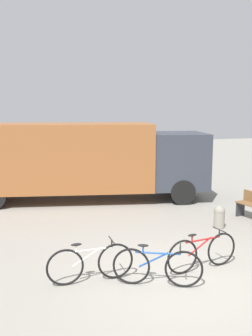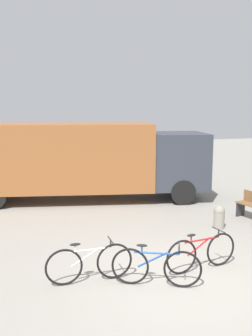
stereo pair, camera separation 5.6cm
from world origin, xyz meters
TOP-DOWN VIEW (x-y plane):
  - ground_plane at (0.00, 0.00)m, footprint 60.00×60.00m
  - delivery_truck at (-0.77, 7.28)m, footprint 9.70×4.12m
  - bicycle_near at (-1.70, 0.49)m, footprint 1.78×0.44m
  - bicycle_middle at (-0.48, -0.05)m, footprint 1.64×0.78m
  - bicycle_far at (0.73, 0.36)m, footprint 1.77×0.44m
  - bollard_near_bench at (2.57, 2.74)m, footprint 0.33×0.33m

SIDE VIEW (x-z plane):
  - ground_plane at x=0.00m, z-range 0.00..0.00m
  - bollard_near_bench at x=2.57m, z-range 0.03..0.71m
  - bicycle_near at x=-1.70m, z-range -0.03..0.82m
  - bicycle_middle at x=-0.48m, z-range -0.03..0.82m
  - bicycle_far at x=0.73m, z-range -0.03..0.82m
  - delivery_truck at x=-0.77m, z-range 0.17..3.07m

